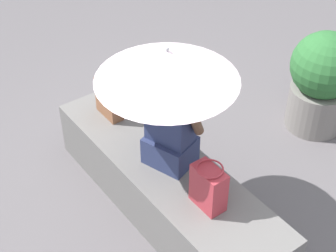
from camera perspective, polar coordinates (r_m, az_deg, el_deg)
ground_plane at (r=4.35m, az=-0.22°, el=-8.73°), size 14.00×14.00×0.00m
stone_bench at (r=4.17m, az=-0.23°, el=-6.50°), size 2.24×0.62×0.48m
person_seated at (r=3.78m, az=0.25°, el=0.63°), size 0.51×0.37×0.90m
parasol at (r=3.49m, az=-0.09°, el=6.44°), size 0.97×0.97×1.00m
handbag_black at (r=4.39m, az=-6.30°, el=2.97°), size 0.26×0.20×0.34m
tote_bag_canvas at (r=3.61m, az=4.32°, el=-6.47°), size 0.25×0.19×0.34m
planter_near at (r=5.03m, az=16.01°, el=4.72°), size 0.61×0.61×0.97m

